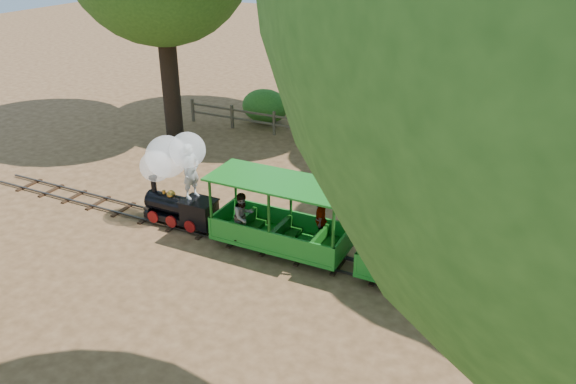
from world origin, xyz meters
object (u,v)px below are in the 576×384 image
at_px(carriage_rear, 435,261).
at_px(carriage_front, 279,224).
at_px(locomotive, 174,172).
at_px(fence, 394,140).

bearing_deg(carriage_rear, carriage_front, -179.32).
bearing_deg(locomotive, carriage_rear, -0.42).
relative_size(locomotive, carriage_rear, 0.77).
height_order(carriage_front, carriage_rear, same).
bearing_deg(fence, carriage_rear, -67.31).
bearing_deg(fence, locomotive, -116.91).
distance_m(carriage_rear, fence, 8.65).
xyz_separation_m(carriage_rear, fence, (-3.34, 7.98, -0.22)).
bearing_deg(carriage_front, carriage_rear, 0.68).
height_order(locomotive, fence, locomotive).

